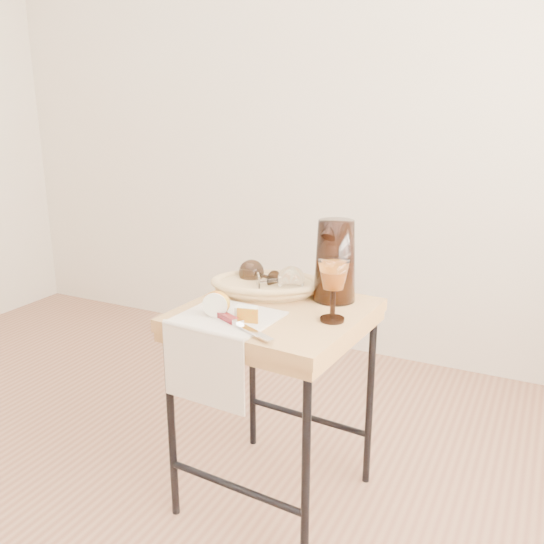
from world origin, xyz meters
The scene contains 11 objects.
wall_back centered at (0.00, 1.80, 1.35)m, with size 3.60×0.00×2.70m, color beige.
side_table centered at (0.46, 0.54, 0.33)m, with size 0.52×0.52×0.66m, color brown, non-canonical shape.
tea_towel centered at (0.37, 0.41, 0.66)m, with size 0.27×0.24×0.01m, color white.
bread_basket centered at (0.37, 0.66, 0.68)m, with size 0.32×0.22×0.04m, color #BF8145, non-canonical shape.
goblet_lying_a centered at (0.34, 0.67, 0.72)m, with size 0.14×0.09×0.09m, color #402D21, non-canonical shape.
goblet_lying_b centered at (0.42, 0.64, 0.72)m, with size 0.14×0.09×0.09m, color white, non-canonical shape.
pitcher centered at (0.59, 0.70, 0.79)m, with size 0.17×0.25×0.29m, color black, non-canonical shape.
wine_goblet centered at (0.65, 0.52, 0.75)m, with size 0.09×0.09×0.18m, color white, non-canonical shape.
apple_half centered at (0.34, 0.41, 0.70)m, with size 0.08×0.04×0.07m, color #BF2605.
apple_wedge centered at (0.44, 0.41, 0.69)m, with size 0.06×0.03×0.04m, color white.
table_knife centered at (0.45, 0.36, 0.68)m, with size 0.25×0.03×0.02m, color silver, non-canonical shape.
Camera 1 is at (1.19, -0.95, 1.27)m, focal length 38.85 mm.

